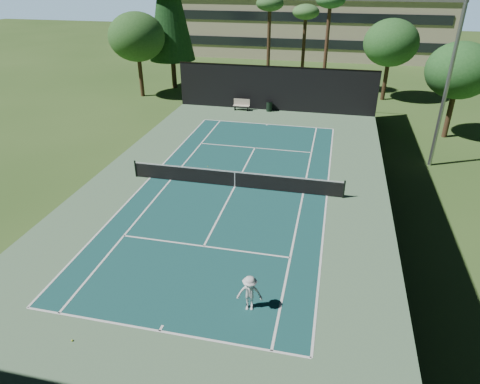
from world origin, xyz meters
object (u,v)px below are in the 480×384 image
object	(u,v)px
tennis_ball_b	(206,173)
park_bench	(242,104)
tennis_ball_a	(72,341)
player	(250,293)
tennis_ball_d	(208,166)
trash_bin	(269,106)
tennis_ball_c	(240,174)
tennis_net	(235,178)

from	to	relation	value
tennis_ball_b	park_bench	world-z (taller)	park_bench
tennis_ball_a	park_bench	world-z (taller)	park_bench
player	tennis_ball_d	world-z (taller)	player
tennis_ball_a	trash_bin	world-z (taller)	trash_bin
tennis_ball_c	tennis_ball_d	world-z (taller)	tennis_ball_c
tennis_ball_a	player	bearing A→B (deg)	27.16
tennis_net	tennis_ball_c	xyz separation A→B (m)	(-0.07, 1.82, -0.52)
tennis_ball_c	tennis_ball_d	size ratio (longest dim) A/B	1.10
trash_bin	tennis_ball_a	bearing A→B (deg)	-94.80
tennis_ball_d	trash_bin	distance (m)	13.32
player	park_bench	distance (m)	26.10
tennis_ball_c	trash_bin	size ratio (longest dim) A/B	0.08
player	tennis_ball_b	size ratio (longest dim) A/B	21.56
tennis_net	tennis_ball_b	xyz separation A→B (m)	(-2.20, 1.39, -0.52)
player	tennis_ball_a	bearing A→B (deg)	-160.24
tennis_net	tennis_ball_a	size ratio (longest dim) A/B	171.21
tennis_net	trash_bin	world-z (taller)	tennis_net
tennis_ball_b	tennis_ball_d	distance (m)	1.09
tennis_ball_c	tennis_ball_d	distance (m)	2.43
tennis_net	player	xyz separation A→B (m)	(2.96, -10.02, 0.21)
player	tennis_ball_c	bearing A→B (deg)	96.96
player	tennis_ball_d	size ratio (longest dim) A/B	22.99
tennis_ball_b	park_bench	xyz separation A→B (m)	(-0.79, 14.01, 0.51)
tennis_net	tennis_ball_c	distance (m)	1.89
tennis_ball_c	tennis_net	bearing A→B (deg)	-87.68
tennis_ball_a	tennis_net	bearing A→B (deg)	77.63
tennis_ball_a	park_bench	size ratio (longest dim) A/B	0.05
player	tennis_ball_c	world-z (taller)	player
tennis_ball_b	tennis_ball_c	distance (m)	2.17
trash_bin	tennis_ball_d	bearing A→B (deg)	-98.52
tennis_ball_b	tennis_net	bearing A→B (deg)	-32.18
tennis_ball_c	park_bench	size ratio (longest dim) A/B	0.05
tennis_ball_c	trash_bin	world-z (taller)	trash_bin
tennis_ball_d	park_bench	size ratio (longest dim) A/B	0.04
tennis_ball_b	tennis_ball_d	size ratio (longest dim) A/B	1.07
player	tennis_ball_d	bearing A→B (deg)	105.92
park_bench	tennis_net	bearing A→B (deg)	-78.99
tennis_ball_b	trash_bin	size ratio (longest dim) A/B	0.08
player	trash_bin	distance (m)	25.86
tennis_ball_a	tennis_ball_c	xyz separation A→B (m)	(2.78, 14.81, -0.00)
tennis_net	tennis_ball_b	distance (m)	2.65
trash_bin	tennis_ball_b	bearing A→B (deg)	-97.03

